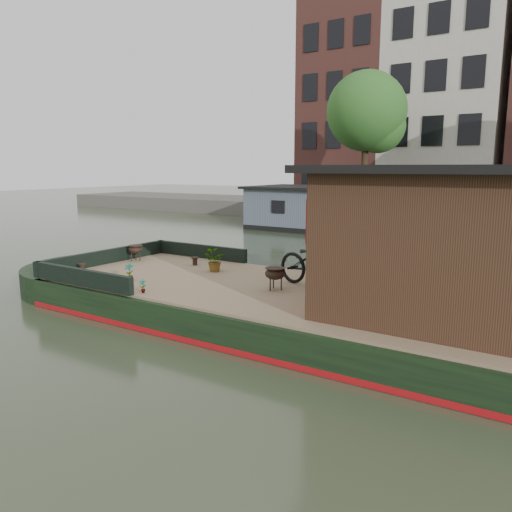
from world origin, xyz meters
The scene contains 18 objects.
ground centered at (0.00, 0.00, 0.00)m, with size 120.00×120.00×0.00m, color #283522.
houseboat_hull centered at (-1.33, 0.00, 0.27)m, with size 14.01×4.02×0.60m.
houseboat_deck centered at (0.00, 0.00, 0.62)m, with size 11.80×3.80×0.05m, color #866C53.
bow_bulwark centered at (-5.07, 0.00, 0.82)m, with size 3.00×4.00×0.35m.
cabin centered at (2.19, 0.00, 1.88)m, with size 4.00×3.50×2.42m.
bicycle centered at (-0.32, 0.51, 1.16)m, with size 0.67×1.93×1.02m, color black.
potted_plant_a centered at (-3.96, -1.08, 0.84)m, with size 0.21×0.14×0.39m, color brown.
potted_plant_c centered at (-3.06, 0.67, 0.91)m, with size 0.47×0.40×0.52m, color #B33C34.
potted_plant_d centered at (0.20, 1.70, 0.94)m, with size 0.33×0.33×0.58m, color #9F3D2B.
potted_plant_e centered at (-2.97, -1.66, 0.78)m, with size 0.14×0.09×0.26m, color #96582C.
brazier_front centered at (-0.96, -0.06, 0.87)m, with size 0.41×0.41×0.45m, color black, non-canonical shape.
brazier_rear centered at (-5.57, 0.63, 0.86)m, with size 0.38×0.38×0.41m, color black, non-canonical shape.
bollard_port centered at (-3.91, 1.02, 0.75)m, with size 0.18×0.18×0.20m, color black.
bollard_stbd centered at (-5.60, -1.01, 0.75)m, with size 0.17×0.17×0.19m, color black.
dinghy centered at (-3.11, 10.18, 0.34)m, with size 2.34×3.27×0.68m, color black.
far_houseboat centered at (0.00, 14.00, 0.97)m, with size 20.40×4.40×2.11m.
quay centered at (0.00, 20.50, 0.45)m, with size 60.00×6.00×0.90m, color #47443F.
tree_left centered at (-6.36, 19.07, 5.89)m, with size 4.40×4.40×7.40m.
Camera 1 is at (3.95, -8.30, 3.04)m, focal length 35.00 mm.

